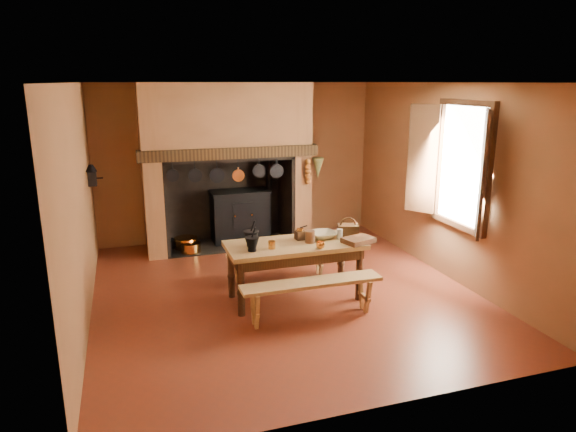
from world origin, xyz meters
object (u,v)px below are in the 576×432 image
object	(u,v)px
iron_range	(240,215)
bench_front	(312,291)
mixing_bowl	(323,235)
coffee_grinder	(300,234)
work_table	(295,252)
wicker_basket	(348,229)

from	to	relation	value
iron_range	bench_front	bearing A→B (deg)	-87.89
mixing_bowl	coffee_grinder	bearing A→B (deg)	174.46
bench_front	work_table	bearing A→B (deg)	90.00
coffee_grinder	mixing_bowl	xyz separation A→B (m)	(0.31, -0.03, -0.03)
mixing_bowl	wicker_basket	xyz separation A→B (m)	(0.37, -0.00, 0.04)
bench_front	coffee_grinder	distance (m)	0.91
bench_front	coffee_grinder	xyz separation A→B (m)	(0.11, 0.77, 0.48)
mixing_bowl	wicker_basket	bearing A→B (deg)	-0.06
bench_front	wicker_basket	xyz separation A→B (m)	(0.79, 0.74, 0.49)
iron_range	wicker_basket	bearing A→B (deg)	-70.64
iron_range	mixing_bowl	size ratio (longest dim) A/B	4.64
iron_range	coffee_grinder	world-z (taller)	iron_range
iron_range	coffee_grinder	bearing A→B (deg)	-84.74
bench_front	coffee_grinder	world-z (taller)	coffee_grinder
iron_range	wicker_basket	xyz separation A→B (m)	(0.92, -2.61, 0.38)
bench_front	wicker_basket	distance (m)	1.19
iron_range	mixing_bowl	bearing A→B (deg)	-78.11
work_table	mixing_bowl	size ratio (longest dim) A/B	5.19
coffee_grinder	mixing_bowl	bearing A→B (deg)	-10.43
work_table	coffee_grinder	xyz separation A→B (m)	(0.11, 0.13, 0.19)
iron_range	mixing_bowl	xyz separation A→B (m)	(0.55, -2.61, 0.33)
wicker_basket	work_table	bearing A→B (deg)	-156.14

